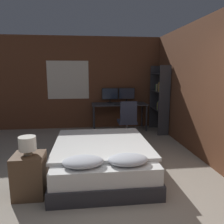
% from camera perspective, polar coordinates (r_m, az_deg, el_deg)
% --- Properties ---
extents(ground_plane, '(20.00, 20.00, 0.00)m').
position_cam_1_polar(ground_plane, '(2.88, 4.42, -25.55)').
color(ground_plane, '#9E9384').
extents(wall_back, '(12.00, 0.08, 2.70)m').
position_cam_1_polar(wall_back, '(6.62, -2.66, 7.55)').
color(wall_back, brown).
rests_on(wall_back, ground_plane).
extents(wall_side_right, '(0.06, 12.00, 2.70)m').
position_cam_1_polar(wall_side_right, '(4.40, 23.83, 5.14)').
color(wall_side_right, brown).
rests_on(wall_side_right, ground_plane).
extents(bed, '(1.58, 1.99, 0.59)m').
position_cam_1_polar(bed, '(3.77, -2.61, -11.93)').
color(bed, '#2D2D33').
rests_on(bed, ground_plane).
extents(nightstand, '(0.41, 0.40, 0.59)m').
position_cam_1_polar(nightstand, '(3.31, -20.70, -15.18)').
color(nightstand, brown).
rests_on(nightstand, ground_plane).
extents(bedside_lamp, '(0.23, 0.23, 0.25)m').
position_cam_1_polar(bedside_lamp, '(3.15, -21.23, -7.72)').
color(bedside_lamp, gray).
rests_on(bedside_lamp, nightstand).
extents(desk, '(1.59, 0.64, 0.78)m').
position_cam_1_polar(desk, '(6.36, 1.94, 1.41)').
color(desk, '#38383D').
rests_on(desk, ground_plane).
extents(monitor_left, '(0.48, 0.16, 0.44)m').
position_cam_1_polar(monitor_left, '(6.49, -0.53, 4.64)').
color(monitor_left, black).
rests_on(monitor_left, desk).
extents(monitor_right, '(0.48, 0.16, 0.44)m').
position_cam_1_polar(monitor_right, '(6.56, 3.86, 4.68)').
color(monitor_right, black).
rests_on(monitor_right, desk).
extents(keyboard, '(0.36, 0.13, 0.02)m').
position_cam_1_polar(keyboard, '(6.13, 2.24, 2.02)').
color(keyboard, black).
rests_on(keyboard, desk).
extents(computer_mouse, '(0.07, 0.05, 0.04)m').
position_cam_1_polar(computer_mouse, '(6.18, 4.70, 2.14)').
color(computer_mouse, black).
rests_on(computer_mouse, desk).
extents(office_chair, '(0.52, 0.52, 0.97)m').
position_cam_1_polar(office_chair, '(5.65, 4.03, -2.96)').
color(office_chair, black).
rests_on(office_chair, ground_plane).
extents(bookshelf, '(0.30, 0.86, 1.86)m').
position_cam_1_polar(bookshelf, '(6.19, 12.55, 4.20)').
color(bookshelf, '#333338').
rests_on(bookshelf, ground_plane).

